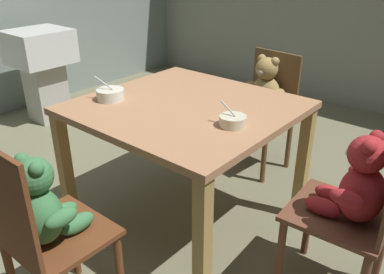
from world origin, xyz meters
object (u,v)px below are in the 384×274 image
teddy_chair_near_front (43,217)px  sink_basin (42,62)px  dining_table (186,121)px  porridge_bowl_cream_near_right (233,121)px  teddy_chair_near_right (357,194)px  teddy_chair_far_center (264,95)px  porridge_bowl_white_near_left (110,94)px

teddy_chair_near_front → sink_basin: size_ratio=1.07×
dining_table → teddy_chair_near_front: bearing=-88.0°
dining_table → porridge_bowl_cream_near_right: size_ratio=7.79×
teddy_chair_near_front → teddy_chair_near_right: bearing=-44.1°
porridge_bowl_cream_near_right → sink_basin: porridge_bowl_cream_near_right is taller
teddy_chair_near_front → teddy_chair_far_center: size_ratio=1.07×
teddy_chair_near_right → porridge_bowl_cream_near_right: teddy_chair_near_right is taller
sink_basin → dining_table: bearing=-10.1°
porridge_bowl_cream_near_right → porridge_bowl_white_near_left: bearing=-169.4°
teddy_chair_far_center → teddy_chair_near_right: bearing=53.8°
porridge_bowl_white_near_left → sink_basin: size_ratio=0.18×
porridge_bowl_cream_near_right → sink_basin: (-2.40, 0.44, -0.22)m
dining_table → teddy_chair_near_right: (0.92, 0.03, -0.09)m
teddy_chair_near_front → porridge_bowl_cream_near_right: 0.91m
teddy_chair_far_center → porridge_bowl_cream_near_right: porridge_bowl_cream_near_right is taller
porridge_bowl_white_near_left → teddy_chair_far_center: bearing=73.4°
porridge_bowl_white_near_left → porridge_bowl_cream_near_right: (0.71, 0.13, -0.00)m
porridge_bowl_white_near_left → sink_basin: 1.80m
teddy_chair_far_center → teddy_chair_near_right: 1.28m
teddy_chair_near_front → sink_basin: bearing=58.6°
teddy_chair_near_front → porridge_bowl_cream_near_right: size_ratio=6.59×
dining_table → teddy_chair_near_front: teddy_chair_near_front is taller
teddy_chair_far_center → teddy_chair_near_right: (0.96, -0.86, 0.01)m
teddy_chair_near_right → sink_basin: bearing=-9.3°
teddy_chair_near_front → porridge_bowl_white_near_left: bearing=29.5°
teddy_chair_near_right → porridge_bowl_cream_near_right: (-0.57, -0.11, 0.21)m
teddy_chair_near_front → porridge_bowl_cream_near_right: bearing=-21.5°
teddy_chair_near_right → porridge_bowl_cream_near_right: size_ratio=6.77×
teddy_chair_far_center → porridge_bowl_cream_near_right: size_ratio=6.15×
teddy_chair_near_front → porridge_bowl_white_near_left: 0.82m
teddy_chair_near_right → porridge_bowl_white_near_left: 1.32m
dining_table → teddy_chair_near_front: (0.03, -0.89, -0.10)m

